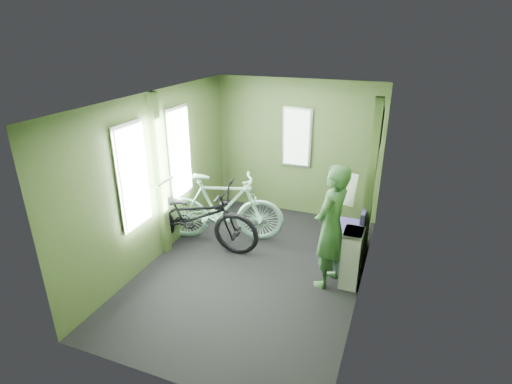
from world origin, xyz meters
The scene contains 6 objects.
room centered at (-0.04, 0.04, 1.44)m, with size 4.00×4.02×2.31m.
bicycle_black centered at (-1.03, 0.23, 0.00)m, with size 0.69×1.99×1.04m, color black.
bicycle_mint centered at (-0.72, 0.57, 0.00)m, with size 0.52×1.85×1.11m, color #8DCDB3.
passenger centered at (0.99, 0.07, 0.80)m, with size 0.54×0.71×1.59m.
waste_box centered at (1.26, 0.13, 0.38)m, with size 0.23×0.32×0.77m, color gray.
bench_seat centered at (1.14, 0.79, 0.26)m, with size 0.47×0.83×0.88m.
Camera 1 is at (1.69, -4.27, 3.06)m, focal length 28.00 mm.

